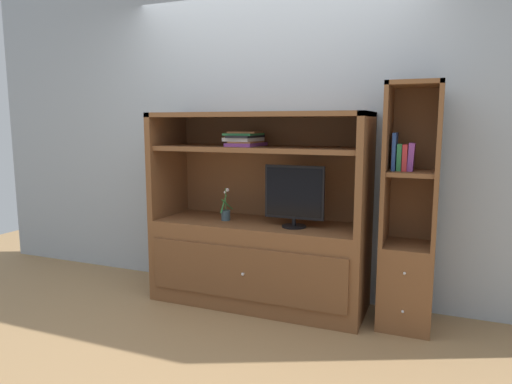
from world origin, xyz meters
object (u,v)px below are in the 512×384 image
Objects in this scene: magazine_stack at (245,139)px; bookshelf_tall at (408,245)px; media_console at (259,243)px; tv_monitor at (294,195)px; potted_plant at (226,213)px; upright_book_row at (403,156)px.

bookshelf_tall is at bearing 0.48° from magazine_stack.
tv_monitor is (0.32, -0.07, 0.42)m from media_console.
tv_monitor is 0.27× the size of bookshelf_tall.
upright_book_row reaches higher than potted_plant.
upright_book_row is (0.76, 0.06, 0.31)m from tv_monitor.
media_console is 0.36m from potted_plant.
bookshelf_tall is at bearing 1.76° from potted_plant.
media_console is 1.14m from bookshelf_tall.
bookshelf_tall is 6.60× the size of upright_book_row.
potted_plant is at bearing -171.82° from media_console.
magazine_stack is (-0.11, -0.01, 0.83)m from media_console.
magazine_stack is (-0.43, 0.06, 0.41)m from tv_monitor.
magazine_stack is 1.45m from bookshelf_tall.
media_console reaches higher than magazine_stack.
tv_monitor is 0.89m from bookshelf_tall.
bookshelf_tall is 0.64m from upright_book_row.
bookshelf_tall is (0.82, 0.07, -0.32)m from tv_monitor.
tv_monitor is 1.33× the size of magazine_stack.
bookshelf_tall reaches higher than media_console.
upright_book_row is at bearing 4.66° from tv_monitor.
magazine_stack is at bearing -176.81° from media_console.
bookshelf_tall is (1.14, 0.00, 0.10)m from media_console.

